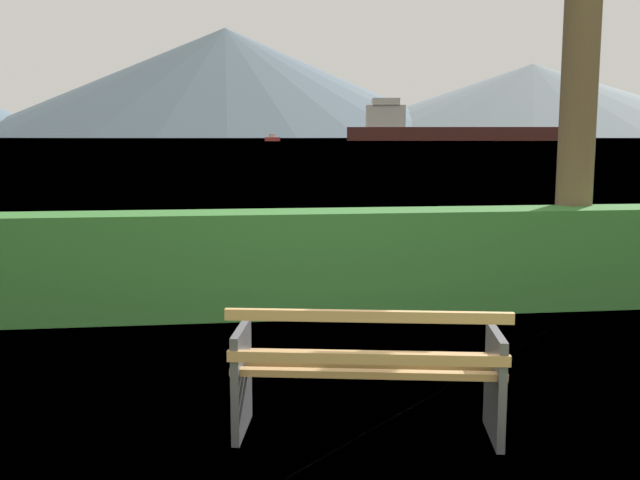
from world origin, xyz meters
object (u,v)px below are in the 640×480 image
(cargo_ship_large, at_px, (436,129))
(sailboat_mid, at_px, (401,138))
(park_bench, at_px, (367,371))
(fishing_boat_near, at_px, (272,139))

(cargo_ship_large, bearing_deg, sailboat_mid, 100.11)
(cargo_ship_large, bearing_deg, park_bench, -106.27)
(cargo_ship_large, bearing_deg, fishing_boat_near, -168.07)
(park_bench, relative_size, sailboat_mid, 0.25)
(cargo_ship_large, xyz_separation_m, sailboat_mid, (-4.82, 27.01, -2.84))
(cargo_ship_large, height_order, fishing_boat_near, cargo_ship_large)
(park_bench, xyz_separation_m, sailboat_mid, (59.23, 246.39, 0.34))
(park_bench, distance_m, cargo_ship_large, 228.56)
(fishing_boat_near, bearing_deg, cargo_ship_large, 11.93)
(fishing_boat_near, bearing_deg, sailboat_mid, 39.00)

